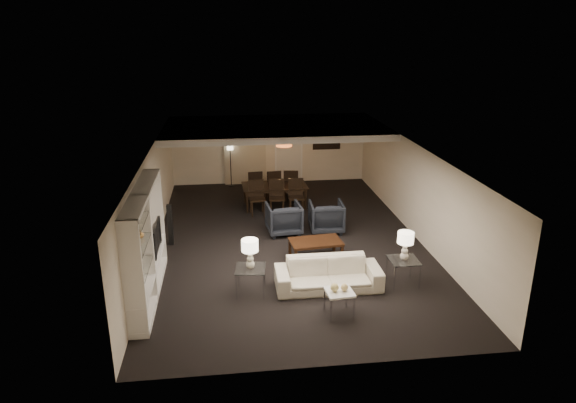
# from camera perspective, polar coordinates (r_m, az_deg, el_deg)

# --- Properties ---
(floor) EXTENTS (11.00, 11.00, 0.00)m
(floor) POSITION_cam_1_polar(r_m,az_deg,el_deg) (13.94, 0.00, -4.28)
(floor) COLOR black
(floor) RESTS_ON ground
(ceiling) EXTENTS (7.00, 11.00, 0.02)m
(ceiling) POSITION_cam_1_polar(r_m,az_deg,el_deg) (13.16, 0.00, 5.78)
(ceiling) COLOR silver
(ceiling) RESTS_ON ground
(wall_back) EXTENTS (7.00, 0.02, 2.50)m
(wall_back) POSITION_cam_1_polar(r_m,az_deg,el_deg) (18.77, -2.07, 5.84)
(wall_back) COLOR beige
(wall_back) RESTS_ON ground
(wall_front) EXTENTS (7.00, 0.02, 2.50)m
(wall_front) POSITION_cam_1_polar(r_m,az_deg,el_deg) (8.51, 4.63, -11.01)
(wall_front) COLOR beige
(wall_front) RESTS_ON ground
(wall_left) EXTENTS (0.02, 11.00, 2.50)m
(wall_left) POSITION_cam_1_polar(r_m,az_deg,el_deg) (13.54, -14.86, 0.01)
(wall_left) COLOR beige
(wall_left) RESTS_ON ground
(wall_right) EXTENTS (0.02, 11.00, 2.50)m
(wall_right) POSITION_cam_1_polar(r_m,az_deg,el_deg) (14.33, 14.03, 1.12)
(wall_right) COLOR beige
(wall_right) RESTS_ON ground
(ceiling_soffit) EXTENTS (7.00, 4.00, 0.20)m
(ceiling_soffit) POSITION_cam_1_polar(r_m,az_deg,el_deg) (16.58, -1.50, 8.17)
(ceiling_soffit) COLOR silver
(ceiling_soffit) RESTS_ON ceiling
(curtains) EXTENTS (1.50, 0.12, 2.40)m
(curtains) POSITION_cam_1_polar(r_m,az_deg,el_deg) (18.65, -4.81, 5.54)
(curtains) COLOR beige
(curtains) RESTS_ON wall_back
(door) EXTENTS (0.90, 0.05, 2.10)m
(door) POSITION_cam_1_polar(r_m,az_deg,el_deg) (18.86, 0.07, 5.29)
(door) COLOR silver
(door) RESTS_ON wall_back
(painting) EXTENTS (0.95, 0.04, 0.65)m
(painting) POSITION_cam_1_polar(r_m,az_deg,el_deg) (18.96, 4.31, 6.86)
(painting) COLOR #142D38
(painting) RESTS_ON wall_back
(media_unit) EXTENTS (0.38, 3.40, 2.35)m
(media_unit) POSITION_cam_1_polar(r_m,az_deg,el_deg) (11.13, -15.50, -4.62)
(media_unit) COLOR white
(media_unit) RESTS_ON wall_left
(pendant_light) EXTENTS (0.52, 0.52, 0.24)m
(pendant_light) POSITION_cam_1_polar(r_m,az_deg,el_deg) (16.71, -0.45, 6.57)
(pendant_light) COLOR #D8591E
(pendant_light) RESTS_ON ceiling_soffit
(sofa) EXTENTS (2.31, 0.91, 0.67)m
(sofa) POSITION_cam_1_polar(r_m,az_deg,el_deg) (11.38, 4.49, -8.07)
(sofa) COLOR beige
(sofa) RESTS_ON floor
(coffee_table) EXTENTS (1.34, 0.86, 0.45)m
(coffee_table) POSITION_cam_1_polar(r_m,az_deg,el_deg) (12.85, 3.08, -5.30)
(coffee_table) COLOR black
(coffee_table) RESTS_ON floor
(armchair_left) EXTENTS (1.00, 1.02, 0.86)m
(armchair_left) POSITION_cam_1_polar(r_m,az_deg,el_deg) (14.24, -0.47, -1.90)
(armchair_left) COLOR black
(armchair_left) RESTS_ON floor
(armchair_right) EXTENTS (0.95, 0.98, 0.86)m
(armchair_right) POSITION_cam_1_polar(r_m,az_deg,el_deg) (14.42, 4.27, -1.69)
(armchair_right) COLOR black
(armchair_right) RESTS_ON floor
(side_table_left) EXTENTS (0.70, 0.70, 0.59)m
(side_table_left) POSITION_cam_1_polar(r_m,az_deg,el_deg) (11.21, -4.16, -8.74)
(side_table_left) COLOR white
(side_table_left) RESTS_ON floor
(side_table_right) EXTENTS (0.64, 0.64, 0.59)m
(side_table_right) POSITION_cam_1_polar(r_m,az_deg,el_deg) (11.83, 12.66, -7.62)
(side_table_right) COLOR white
(side_table_right) RESTS_ON floor
(table_lamp_left) EXTENTS (0.37, 0.37, 0.65)m
(table_lamp_left) POSITION_cam_1_polar(r_m,az_deg,el_deg) (10.94, -4.24, -5.85)
(table_lamp_left) COLOR beige
(table_lamp_left) RESTS_ON side_table_left
(table_lamp_right) EXTENTS (0.37, 0.37, 0.65)m
(table_lamp_right) POSITION_cam_1_polar(r_m,az_deg,el_deg) (11.58, 12.88, -4.85)
(table_lamp_right) COLOR beige
(table_lamp_right) RESTS_ON side_table_right
(marble_table) EXTENTS (0.57, 0.57, 0.53)m
(marble_table) POSITION_cam_1_polar(r_m,az_deg,el_deg) (10.47, 5.68, -11.12)
(marble_table) COLOR white
(marble_table) RESTS_ON floor
(gold_gourd_a) EXTENTS (0.17, 0.17, 0.17)m
(gold_gourd_a) POSITION_cam_1_polar(r_m,az_deg,el_deg) (10.28, 5.19, -9.48)
(gold_gourd_a) COLOR #DDCB75
(gold_gourd_a) RESTS_ON marble_table
(gold_gourd_b) EXTENTS (0.15, 0.15, 0.15)m
(gold_gourd_b) POSITION_cam_1_polar(r_m,az_deg,el_deg) (10.33, 6.29, -9.45)
(gold_gourd_b) COLOR #ECCA7D
(gold_gourd_b) RESTS_ON marble_table
(television) EXTENTS (1.09, 0.14, 0.63)m
(television) POSITION_cam_1_polar(r_m,az_deg,el_deg) (11.74, -14.91, -3.91)
(television) COLOR black
(television) RESTS_ON media_unit
(vase_blue) EXTENTS (0.16, 0.16, 0.17)m
(vase_blue) POSITION_cam_1_polar(r_m,az_deg,el_deg) (10.23, -16.25, -7.04)
(vase_blue) COLOR #2651A8
(vase_blue) RESTS_ON media_unit
(vase_amber) EXTENTS (0.16, 0.16, 0.16)m
(vase_amber) POSITION_cam_1_polar(r_m,az_deg,el_deg) (10.45, -16.14, -3.49)
(vase_amber) COLOR #BB823E
(vase_amber) RESTS_ON media_unit
(floor_speaker) EXTENTS (0.13, 0.13, 1.11)m
(floor_speaker) POSITION_cam_1_polar(r_m,az_deg,el_deg) (13.80, -12.95, -2.54)
(floor_speaker) COLOR black
(floor_speaker) RESTS_ON floor
(dining_table) EXTENTS (2.06, 1.19, 0.71)m
(dining_table) POSITION_cam_1_polar(r_m,az_deg,el_deg) (16.34, -1.48, 0.59)
(dining_table) COLOR black
(dining_table) RESTS_ON floor
(chair_nl) EXTENTS (0.53, 0.53, 1.06)m
(chair_nl) POSITION_cam_1_polar(r_m,az_deg,el_deg) (15.62, -3.44, 0.37)
(chair_nl) COLOR black
(chair_nl) RESTS_ON floor
(chair_nm) EXTENTS (0.52, 0.52, 1.06)m
(chair_nm) POSITION_cam_1_polar(r_m,az_deg,el_deg) (15.67, -1.25, 0.45)
(chair_nm) COLOR black
(chair_nm) RESTS_ON floor
(chair_nr) EXTENTS (0.51, 0.51, 1.06)m
(chair_nr) POSITION_cam_1_polar(r_m,az_deg,el_deg) (15.74, 0.93, 0.54)
(chair_nr) COLOR black
(chair_nr) RESTS_ON floor
(chair_fl) EXTENTS (0.53, 0.53, 1.06)m
(chair_fl) POSITION_cam_1_polar(r_m,az_deg,el_deg) (16.86, -3.73, 1.76)
(chair_fl) COLOR black
(chair_fl) RESTS_ON floor
(chair_fm) EXTENTS (0.54, 0.54, 1.06)m
(chair_fm) POSITION_cam_1_polar(r_m,az_deg,el_deg) (16.90, -1.70, 1.84)
(chair_fm) COLOR black
(chair_fm) RESTS_ON floor
(chair_fr) EXTENTS (0.55, 0.55, 1.06)m
(chair_fr) POSITION_cam_1_polar(r_m,az_deg,el_deg) (16.97, 0.32, 1.91)
(chair_fr) COLOR black
(chair_fr) RESTS_ON floor
(floor_lamp) EXTENTS (0.25, 0.25, 1.54)m
(floor_lamp) POSITION_cam_1_polar(r_m,az_deg,el_deg) (18.53, -6.39, 4.04)
(floor_lamp) COLOR black
(floor_lamp) RESTS_ON floor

